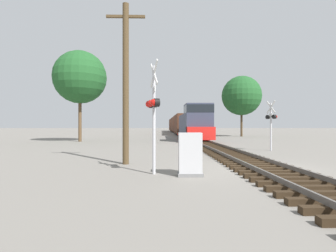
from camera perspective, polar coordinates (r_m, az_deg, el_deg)
name	(u,v)px	position (r m, az deg, el deg)	size (l,w,h in m)	color
ground_plane	(259,168)	(11.75, 19.16, -8.65)	(400.00, 400.00, 0.00)	slate
rail_track_bed	(259,165)	(11.73, 19.16, -8.00)	(2.60, 160.00, 0.31)	black
freight_train	(179,125)	(60.86, 2.43, 0.26)	(2.96, 67.95, 4.20)	#33384C
crossing_signal_near	(153,107)	(9.63, -3.25, 4.06)	(0.56, 1.01, 4.14)	#B7B7BC
crossing_signal_far	(271,120)	(20.11, 21.55, 1.22)	(0.54, 1.01, 3.58)	#B7B7BC
relay_cabinet	(190,155)	(9.35, 4.82, -6.23)	(0.89, 0.57, 1.53)	slate
utility_pole	(126,81)	(12.45, -9.19, 9.61)	(1.80, 0.29, 7.44)	#4C3A23
tree_far_right	(80,77)	(31.58, -18.62, 10.00)	(5.92, 5.92, 10.22)	brown
tree_mid_background	(242,96)	(45.39, 15.71, 6.37)	(6.52, 6.52, 10.04)	#473521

